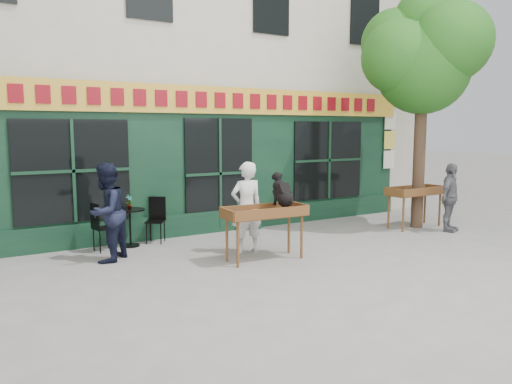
{
  "coord_description": "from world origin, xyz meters",
  "views": [
    {
      "loc": [
        -5.22,
        -7.78,
        2.36
      ],
      "look_at": [
        -0.14,
        0.5,
        1.13
      ],
      "focal_mm": 35.0,
      "sensor_mm": 36.0,
      "label": 1
    }
  ],
  "objects_px": {
    "book_cart_center": "(265,215)",
    "bistro_table": "(130,220)",
    "woman": "(246,208)",
    "book_cart_right": "(415,194)",
    "dog": "(283,188)",
    "man_right": "(450,197)",
    "man_left": "(106,212)"
  },
  "relations": [
    {
      "from": "book_cart_center",
      "to": "bistro_table",
      "type": "relative_size",
      "value": 2.02
    },
    {
      "from": "woman",
      "to": "book_cart_right",
      "type": "relative_size",
      "value": 1.16
    },
    {
      "from": "book_cart_center",
      "to": "dog",
      "type": "distance_m",
      "value": 0.59
    },
    {
      "from": "man_right",
      "to": "book_cart_center",
      "type": "bearing_deg",
      "value": 157.96
    },
    {
      "from": "book_cart_right",
      "to": "man_right",
      "type": "distance_m",
      "value": 0.81
    },
    {
      "from": "book_cart_center",
      "to": "bistro_table",
      "type": "distance_m",
      "value": 2.91
    },
    {
      "from": "dog",
      "to": "man_left",
      "type": "height_order",
      "value": "man_left"
    },
    {
      "from": "book_cart_right",
      "to": "dog",
      "type": "bearing_deg",
      "value": -171.75
    },
    {
      "from": "dog",
      "to": "bistro_table",
      "type": "bearing_deg",
      "value": 135.07
    },
    {
      "from": "book_cart_right",
      "to": "man_left",
      "type": "xyz_separation_m",
      "value": [
        -7.16,
        0.74,
        0.06
      ]
    },
    {
      "from": "woman",
      "to": "bistro_table",
      "type": "distance_m",
      "value": 2.43
    },
    {
      "from": "bistro_table",
      "to": "man_left",
      "type": "bearing_deg",
      "value": -127.87
    },
    {
      "from": "dog",
      "to": "man_right",
      "type": "relative_size",
      "value": 0.38
    },
    {
      "from": "book_cart_right",
      "to": "man_right",
      "type": "relative_size",
      "value": 0.95
    },
    {
      "from": "bistro_table",
      "to": "book_cart_center",
      "type": "bearing_deg",
      "value": -52.79
    },
    {
      "from": "book_cart_right",
      "to": "bistro_table",
      "type": "relative_size",
      "value": 1.99
    },
    {
      "from": "book_cart_center",
      "to": "woman",
      "type": "bearing_deg",
      "value": 93.34
    },
    {
      "from": "book_cart_center",
      "to": "dog",
      "type": "xyz_separation_m",
      "value": [
        0.35,
        -0.05,
        0.47
      ]
    },
    {
      "from": "dog",
      "to": "bistro_table",
      "type": "xyz_separation_m",
      "value": [
        -2.1,
        2.35,
        -0.75
      ]
    },
    {
      "from": "bistro_table",
      "to": "man_right",
      "type": "bearing_deg",
      "value": -19.47
    },
    {
      "from": "dog",
      "to": "man_right",
      "type": "distance_m",
      "value": 4.69
    },
    {
      "from": "book_cart_center",
      "to": "man_left",
      "type": "xyz_separation_m",
      "value": [
        -2.45,
        1.4,
        0.06
      ]
    },
    {
      "from": "book_cart_right",
      "to": "bistro_table",
      "type": "distance_m",
      "value": 6.67
    },
    {
      "from": "dog",
      "to": "book_cart_center",
      "type": "bearing_deg",
      "value": 175.21
    },
    {
      "from": "book_cart_center",
      "to": "dog",
      "type": "relative_size",
      "value": 2.56
    },
    {
      "from": "man_right",
      "to": "dog",
      "type": "bearing_deg",
      "value": 158.5
    },
    {
      "from": "book_cart_center",
      "to": "woman",
      "type": "relative_size",
      "value": 0.88
    },
    {
      "from": "man_right",
      "to": "man_left",
      "type": "relative_size",
      "value": 0.89
    },
    {
      "from": "bistro_table",
      "to": "woman",
      "type": "bearing_deg",
      "value": -43.39
    },
    {
      "from": "woman",
      "to": "book_cart_center",
      "type": "bearing_deg",
      "value": 93.34
    },
    {
      "from": "book_cart_center",
      "to": "man_right",
      "type": "xyz_separation_m",
      "value": [
        5.01,
        -0.09,
        -0.03
      ]
    },
    {
      "from": "bistro_table",
      "to": "dog",
      "type": "bearing_deg",
      "value": -48.27
    }
  ]
}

